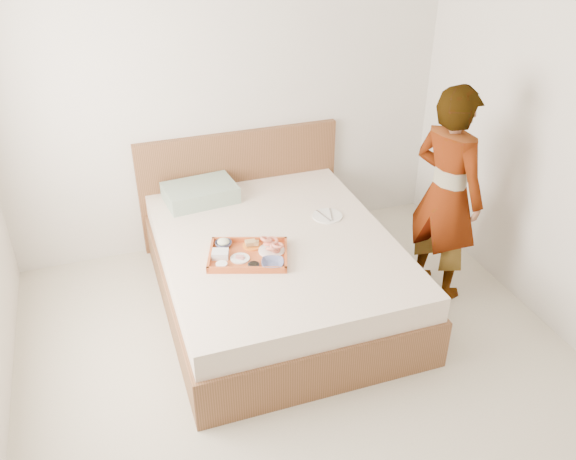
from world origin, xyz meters
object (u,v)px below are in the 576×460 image
(bed, at_px, (277,271))
(dinner_plate, at_px, (327,216))
(person, at_px, (447,195))
(tray, at_px, (248,255))

(bed, bearing_deg, dinner_plate, 21.07)
(dinner_plate, relative_size, person, 0.14)
(bed, xyz_separation_m, person, (1.17, -0.22, 0.52))
(tray, distance_m, dinner_plate, 0.77)
(bed, distance_m, tray, 0.41)
(dinner_plate, xyz_separation_m, person, (0.72, -0.39, 0.25))
(tray, relative_size, dinner_plate, 2.31)
(bed, height_order, person, person)
(person, bearing_deg, bed, 60.78)
(bed, relative_size, tray, 3.92)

